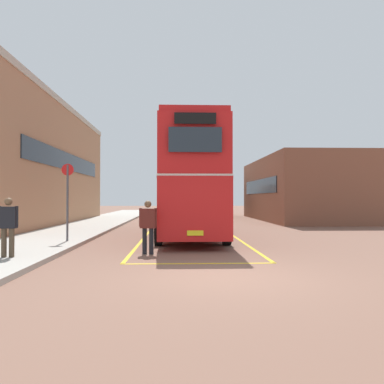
# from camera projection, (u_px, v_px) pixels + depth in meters

# --- Properties ---
(ground_plane) EXTENTS (135.60, 135.60, 0.00)m
(ground_plane) POSITION_uv_depth(u_px,v_px,m) (195.00, 228.00, 23.10)
(ground_plane) COLOR brown
(sidewalk_left) EXTENTS (4.00, 57.60, 0.14)m
(sidewalk_left) POSITION_uv_depth(u_px,v_px,m) (92.00, 224.00, 25.25)
(sidewalk_left) COLOR #A39E93
(sidewalk_left) RESTS_ON ground
(brick_building_left) EXTENTS (5.32, 21.13, 7.81)m
(brick_building_left) POSITION_uv_depth(u_px,v_px,m) (28.00, 165.00, 25.69)
(brick_building_left) COLOR #AD7A56
(brick_building_left) RESTS_ON ground
(depot_building_right) EXTENTS (7.50, 14.55, 4.83)m
(depot_building_right) POSITION_uv_depth(u_px,v_px,m) (306.00, 190.00, 31.48)
(depot_building_right) COLOR brown
(depot_building_right) RESTS_ON ground
(double_decker_bus) EXTENTS (2.80, 10.64, 4.75)m
(double_decker_bus) POSITION_uv_depth(u_px,v_px,m) (190.00, 181.00, 17.83)
(double_decker_bus) COLOR black
(double_decker_bus) RESTS_ON ground
(single_deck_bus) EXTENTS (3.10, 8.66, 3.02)m
(single_deck_bus) POSITION_uv_depth(u_px,v_px,m) (208.00, 199.00, 38.62)
(single_deck_bus) COLOR black
(single_deck_bus) RESTS_ON ground
(pedestrian_boarding) EXTENTS (0.56, 0.28, 1.66)m
(pedestrian_boarding) POSITION_uv_depth(u_px,v_px,m) (148.00, 223.00, 12.23)
(pedestrian_boarding) COLOR black
(pedestrian_boarding) RESTS_ON ground
(pedestrian_waiting_near) EXTENTS (0.55, 0.24, 1.61)m
(pedestrian_waiting_near) POSITION_uv_depth(u_px,v_px,m) (8.00, 223.00, 10.68)
(pedestrian_waiting_near) COLOR #473828
(pedestrian_waiting_near) RESTS_ON sidewalk_left
(bus_stop_sign) EXTENTS (0.44, 0.10, 2.88)m
(bus_stop_sign) POSITION_uv_depth(u_px,v_px,m) (68.00, 195.00, 14.75)
(bus_stop_sign) COLOR #4C4C51
(bus_stop_sign) RESTS_ON sidewalk_left
(bay_marking_yellow) EXTENTS (4.16, 12.62, 0.01)m
(bay_marking_yellow) POSITION_uv_depth(u_px,v_px,m) (191.00, 241.00, 15.85)
(bay_marking_yellow) COLOR gold
(bay_marking_yellow) RESTS_ON ground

